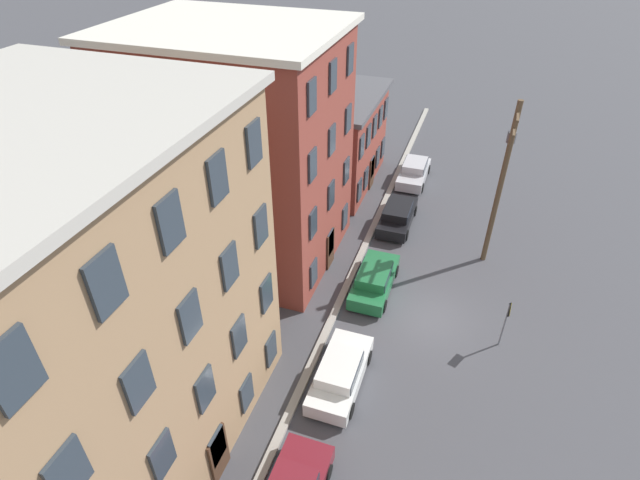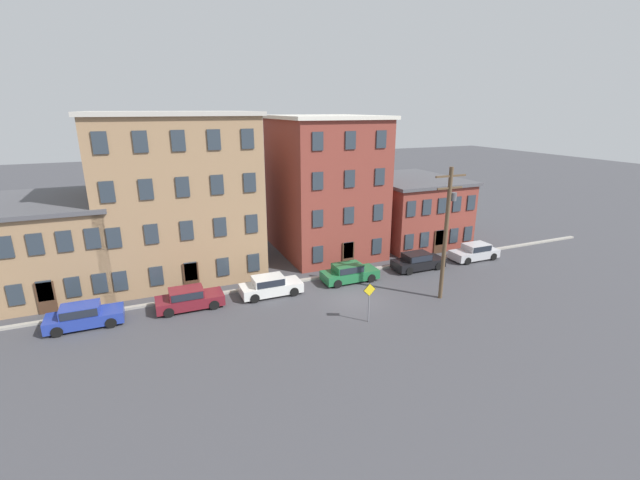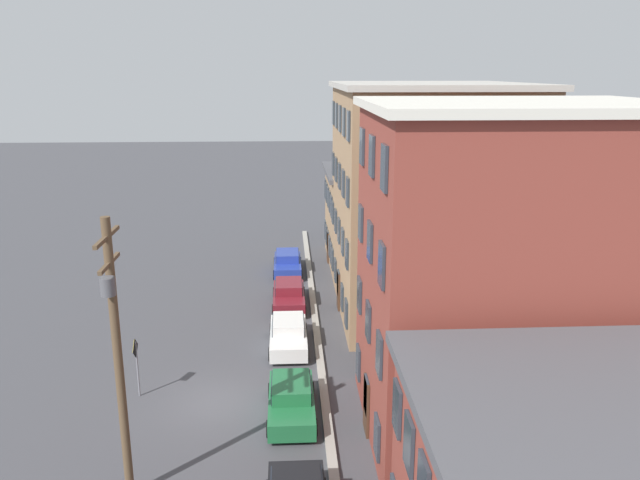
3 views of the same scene
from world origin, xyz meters
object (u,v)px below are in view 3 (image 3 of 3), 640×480
Objects in this scene: car_green at (291,398)px; caution_sign at (136,358)px; utility_pole at (117,348)px; car_white at (288,333)px; car_maroon at (289,294)px; car_blue at (288,262)px.

caution_sign is (-1.86, -6.46, 1.00)m from car_green.
car_white is at bearing 154.80° from utility_pole.
car_white is (5.68, -0.06, 0.00)m from car_maroon.
utility_pole is at bearing -48.58° from car_green.
car_maroon is at bearing 0.50° from car_blue.
car_white is 1.00× the size of car_green.
car_maroon and car_white have the same top height.
utility_pole reaches higher than car_blue.
car_blue is at bearing -179.74° from car_green.
car_blue is at bearing -179.50° from car_maroon.
car_blue and car_maroon have the same top height.
car_maroon and car_green have the same top height.
car_green is (18.38, 0.08, 0.00)m from car_blue.
car_green is at bearing 0.14° from car_maroon.
car_green is at bearing 73.97° from caution_sign.
caution_sign is at bearing -21.10° from car_blue.
utility_pole reaches higher than car_maroon.
caution_sign is (16.53, -6.38, 1.00)m from car_blue.
utility_pole reaches higher than caution_sign.
car_maroon is 18.14m from utility_pole.
utility_pole reaches higher than car_white.
car_blue is 11.97m from car_white.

